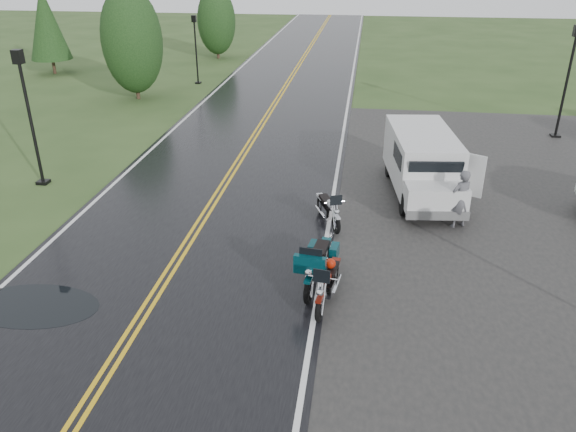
% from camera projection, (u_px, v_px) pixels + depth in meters
% --- Properties ---
extents(ground, '(120.00, 120.00, 0.00)m').
position_uv_depth(ground, '(165.00, 280.00, 13.87)').
color(ground, '#2D471E').
rests_on(ground, ground).
extents(road, '(8.00, 100.00, 0.04)m').
position_uv_depth(road, '(246.00, 149.00, 22.79)').
color(road, black).
rests_on(road, ground).
extents(parking_pad, '(14.00, 24.00, 0.03)m').
position_uv_depth(parking_pad, '(569.00, 219.00, 16.98)').
color(parking_pad, black).
rests_on(parking_pad, ground).
extents(motorcycle_red, '(1.03, 2.12, 1.20)m').
position_uv_depth(motorcycle_red, '(320.00, 299.00, 12.08)').
color(motorcycle_red, '#5E140A').
rests_on(motorcycle_red, ground).
extents(motorcycle_teal, '(1.13, 2.40, 1.36)m').
position_uv_depth(motorcycle_teal, '(309.00, 279.00, 12.64)').
color(motorcycle_teal, '#05333B').
rests_on(motorcycle_teal, ground).
extents(motorcycle_silver, '(1.37, 2.04, 1.13)m').
position_uv_depth(motorcycle_silver, '(336.00, 217.00, 15.80)').
color(motorcycle_silver, '#ACAFB4').
rests_on(motorcycle_silver, ground).
extents(van_white, '(2.55, 5.46, 2.07)m').
position_uv_depth(van_white, '(407.00, 184.00, 16.76)').
color(van_white, silver).
rests_on(van_white, ground).
extents(person_at_van, '(0.76, 0.68, 1.75)m').
position_uv_depth(person_at_van, '(461.00, 200.00, 16.14)').
color(person_at_van, '#4E4E53').
rests_on(person_at_van, ground).
extents(lamp_post_near_left, '(0.39, 0.39, 4.59)m').
position_uv_depth(lamp_post_near_left, '(31.00, 119.00, 18.55)').
color(lamp_post_near_left, black).
rests_on(lamp_post_near_left, ground).
extents(lamp_post_far_left, '(0.34, 0.34, 3.95)m').
position_uv_depth(lamp_post_far_left, '(196.00, 50.00, 32.95)').
color(lamp_post_far_left, black).
rests_on(lamp_post_far_left, ground).
extents(lamp_post_far_right, '(0.40, 0.40, 4.69)m').
position_uv_depth(lamp_post_far_right, '(567.00, 83.00, 23.29)').
color(lamp_post_far_right, black).
rests_on(lamp_post_far_right, ground).
extents(tree_left_mid, '(3.15, 3.15, 4.93)m').
position_uv_depth(tree_left_mid, '(133.00, 52.00, 29.34)').
color(tree_left_mid, '#1E3D19').
rests_on(tree_left_mid, ground).
extents(tree_left_far, '(2.74, 2.74, 4.22)m').
position_uv_depth(tree_left_far, '(217.00, 28.00, 40.50)').
color(tree_left_far, '#1E3D19').
rests_on(tree_left_far, ground).
extents(pine_left_far, '(2.53, 2.53, 5.26)m').
position_uv_depth(pine_left_far, '(48.00, 31.00, 35.29)').
color(pine_left_far, '#1E3D19').
rests_on(pine_left_far, ground).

